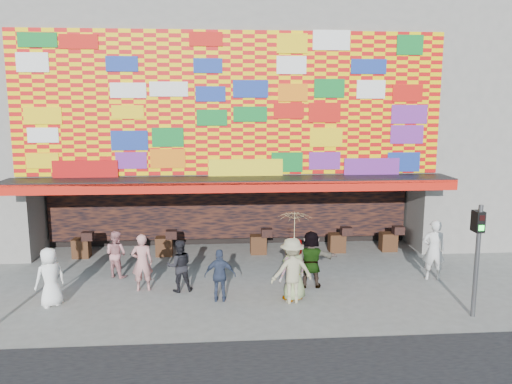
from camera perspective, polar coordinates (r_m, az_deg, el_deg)
ground at (r=14.54m, az=-2.28°, el=-12.35°), size 90.00×90.00×0.00m
shop_building at (r=21.64m, az=-3.17°, el=9.14°), size 15.20×9.40×10.00m
signal_right at (r=14.15m, az=24.02°, el=-5.88°), size 0.22×0.20×3.00m
ped_a at (r=15.04m, az=-22.49°, el=-8.98°), size 0.96×0.93×1.66m
ped_b at (r=15.42m, az=-12.89°, el=-7.85°), size 0.68×0.49×1.74m
ped_c at (r=15.17m, az=-8.75°, el=-8.33°), size 0.86×0.73×1.57m
ped_d at (r=14.17m, az=4.12°, el=-8.94°), size 1.32×0.93×1.87m
ped_e at (r=14.31m, az=-4.12°, el=-9.49°), size 0.91×0.43×1.52m
ped_f at (r=15.40m, az=6.30°, el=-7.64°), size 1.66×0.64×1.76m
ped_g at (r=14.37m, az=4.34°, el=-8.77°), size 1.06×0.96×1.82m
ped_h at (r=16.90m, az=19.64°, el=-6.25°), size 0.78×0.58×1.95m
ped_i at (r=16.86m, az=-15.70°, el=-6.83°), size 0.93×0.86×1.52m
parasol at (r=14.03m, az=4.40°, el=-4.02°), size 1.25×1.26×1.82m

